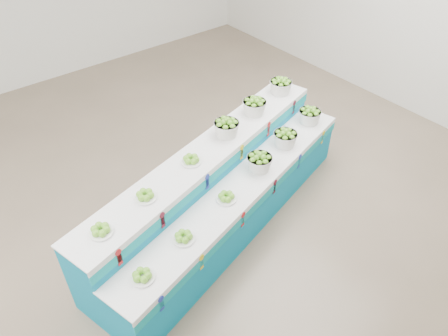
{
  "coord_description": "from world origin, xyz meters",
  "views": [
    {
      "loc": [
        -1.66,
        -3.17,
        4.1
      ],
      "look_at": [
        0.77,
        -0.15,
        0.87
      ],
      "focal_mm": 34.44,
      "sensor_mm": 36.0,
      "label": 1
    }
  ],
  "objects_px": {
    "basket_lower_left": "(259,162)",
    "basket_upper_right": "(281,86)",
    "plate_upper_mid": "(145,195)",
    "display_stand": "(224,190)"
  },
  "relations": [
    {
      "from": "basket_lower_left",
      "to": "basket_upper_right",
      "type": "height_order",
      "value": "basket_upper_right"
    },
    {
      "from": "basket_lower_left",
      "to": "basket_upper_right",
      "type": "bearing_deg",
      "value": 35.77
    },
    {
      "from": "display_stand",
      "to": "basket_upper_right",
      "type": "xyz_separation_m",
      "value": [
        1.55,
        0.66,
        0.62
      ]
    },
    {
      "from": "plate_upper_mid",
      "to": "basket_upper_right",
      "type": "bearing_deg",
      "value": 14.6
    },
    {
      "from": "plate_upper_mid",
      "to": "display_stand",
      "type": "bearing_deg",
      "value": 0.95
    },
    {
      "from": "basket_lower_left",
      "to": "display_stand",
      "type": "bearing_deg",
      "value": 161.8
    },
    {
      "from": "display_stand",
      "to": "basket_lower_left",
      "type": "height_order",
      "value": "display_stand"
    },
    {
      "from": "basket_lower_left",
      "to": "plate_upper_mid",
      "type": "distance_m",
      "value": 1.51
    },
    {
      "from": "display_stand",
      "to": "basket_upper_right",
      "type": "height_order",
      "value": "basket_upper_right"
    },
    {
      "from": "basket_lower_left",
      "to": "basket_upper_right",
      "type": "distance_m",
      "value": 1.41
    }
  ]
}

